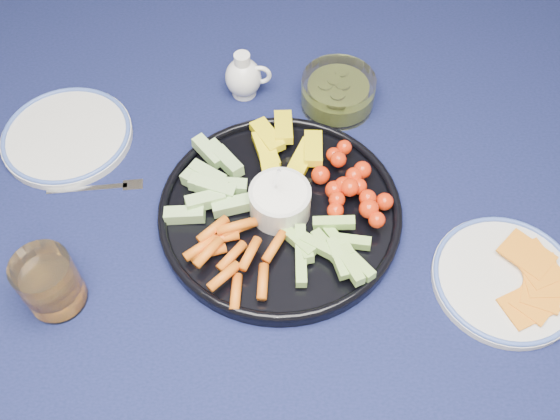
{
  "coord_description": "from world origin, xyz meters",
  "views": [
    {
      "loc": [
        0.1,
        -0.56,
        1.52
      ],
      "look_at": [
        0.1,
        -0.04,
        0.76
      ],
      "focal_mm": 40.0,
      "sensor_mm": 36.0,
      "label": 1
    }
  ],
  "objects_px": {
    "dining_table": "(222,223)",
    "crudite_platter": "(278,209)",
    "pickle_bowl": "(338,93)",
    "creamer_pitcher": "(244,77)",
    "juice_tumbler": "(51,285)",
    "side_plate_extra": "(67,135)",
    "cheese_plate": "(506,278)"
  },
  "relations": [
    {
      "from": "cheese_plate",
      "to": "pickle_bowl",
      "type": "bearing_deg",
      "value": 123.35
    },
    {
      "from": "crudite_platter",
      "to": "pickle_bowl",
      "type": "distance_m",
      "value": 0.25
    },
    {
      "from": "pickle_bowl",
      "to": "cheese_plate",
      "type": "height_order",
      "value": "pickle_bowl"
    },
    {
      "from": "dining_table",
      "to": "crudite_platter",
      "type": "xyz_separation_m",
      "value": [
        0.09,
        -0.04,
        0.11
      ]
    },
    {
      "from": "dining_table",
      "to": "side_plate_extra",
      "type": "distance_m",
      "value": 0.29
    },
    {
      "from": "cheese_plate",
      "to": "dining_table",
      "type": "bearing_deg",
      "value": 160.09
    },
    {
      "from": "juice_tumbler",
      "to": "side_plate_extra",
      "type": "xyz_separation_m",
      "value": [
        -0.05,
        0.28,
        -0.03
      ]
    },
    {
      "from": "dining_table",
      "to": "pickle_bowl",
      "type": "distance_m",
      "value": 0.29
    },
    {
      "from": "juice_tumbler",
      "to": "creamer_pitcher",
      "type": "bearing_deg",
      "value": 59.15
    },
    {
      "from": "pickle_bowl",
      "to": "cheese_plate",
      "type": "xyz_separation_m",
      "value": [
        0.22,
        -0.33,
        -0.02
      ]
    },
    {
      "from": "creamer_pitcher",
      "to": "juice_tumbler",
      "type": "distance_m",
      "value": 0.46
    },
    {
      "from": "cheese_plate",
      "to": "side_plate_extra",
      "type": "xyz_separation_m",
      "value": [
        -0.66,
        0.25,
        -0.0
      ]
    },
    {
      "from": "pickle_bowl",
      "to": "juice_tumbler",
      "type": "height_order",
      "value": "juice_tumbler"
    },
    {
      "from": "pickle_bowl",
      "to": "juice_tumbler",
      "type": "relative_size",
      "value": 1.32
    },
    {
      "from": "cheese_plate",
      "to": "juice_tumbler",
      "type": "xyz_separation_m",
      "value": [
        -0.61,
        -0.03,
        0.03
      ]
    },
    {
      "from": "cheese_plate",
      "to": "side_plate_extra",
      "type": "distance_m",
      "value": 0.7
    },
    {
      "from": "crudite_platter",
      "to": "creamer_pitcher",
      "type": "height_order",
      "value": "crudite_platter"
    },
    {
      "from": "crudite_platter",
      "to": "juice_tumbler",
      "type": "relative_size",
      "value": 3.88
    },
    {
      "from": "crudite_platter",
      "to": "cheese_plate",
      "type": "distance_m",
      "value": 0.33
    },
    {
      "from": "creamer_pitcher",
      "to": "side_plate_extra",
      "type": "height_order",
      "value": "creamer_pitcher"
    },
    {
      "from": "creamer_pitcher",
      "to": "juice_tumbler",
      "type": "bearing_deg",
      "value": -120.85
    },
    {
      "from": "juice_tumbler",
      "to": "pickle_bowl",
      "type": "bearing_deg",
      "value": 43.3
    },
    {
      "from": "cheese_plate",
      "to": "side_plate_extra",
      "type": "bearing_deg",
      "value": 159.15
    },
    {
      "from": "pickle_bowl",
      "to": "side_plate_extra",
      "type": "xyz_separation_m",
      "value": [
        -0.44,
        -0.08,
        -0.02
      ]
    },
    {
      "from": "dining_table",
      "to": "pickle_bowl",
      "type": "relative_size",
      "value": 13.69
    },
    {
      "from": "side_plate_extra",
      "to": "crudite_platter",
      "type": "bearing_deg",
      "value": -23.04
    },
    {
      "from": "dining_table",
      "to": "cheese_plate",
      "type": "height_order",
      "value": "cheese_plate"
    },
    {
      "from": "crudite_platter",
      "to": "creamer_pitcher",
      "type": "distance_m",
      "value": 0.26
    },
    {
      "from": "pickle_bowl",
      "to": "dining_table",
      "type": "bearing_deg",
      "value": -135.22
    },
    {
      "from": "cheese_plate",
      "to": "juice_tumbler",
      "type": "distance_m",
      "value": 0.61
    },
    {
      "from": "crudite_platter",
      "to": "juice_tumbler",
      "type": "distance_m",
      "value": 0.33
    },
    {
      "from": "crudite_platter",
      "to": "side_plate_extra",
      "type": "height_order",
      "value": "crudite_platter"
    }
  ]
}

